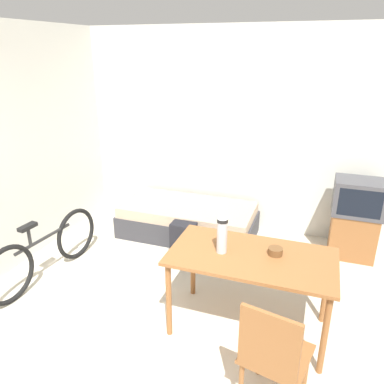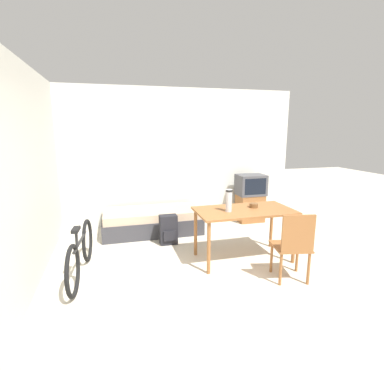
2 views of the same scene
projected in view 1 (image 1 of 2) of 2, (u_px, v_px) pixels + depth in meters
name	position (u px, v px, depth m)	size (l,w,h in m)	color
wall_back	(235.00, 132.00, 5.03)	(5.23, 0.06, 2.70)	silver
wall_left	(18.00, 148.00, 4.26)	(0.06, 4.21, 2.70)	silver
daybed	(188.00, 220.00, 5.10)	(1.80, 0.89, 0.44)	#333338
tv	(355.00, 218.00, 4.48)	(0.57, 0.42, 0.99)	brown
dining_table	(251.00, 264.00, 3.22)	(1.41, 0.76, 0.76)	brown
wooden_chair	(272.00, 355.00, 2.48)	(0.51, 0.51, 0.91)	brown
bicycle	(45.00, 251.00, 4.11)	(0.21, 1.59, 0.72)	black
thermos_flask	(222.00, 234.00, 3.18)	(0.09, 0.09, 0.32)	#B7B7BC
mate_bowl	(275.00, 251.00, 3.19)	(0.12, 0.12, 0.06)	brown
backpack	(184.00, 243.00, 4.44)	(0.29, 0.21, 0.50)	black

